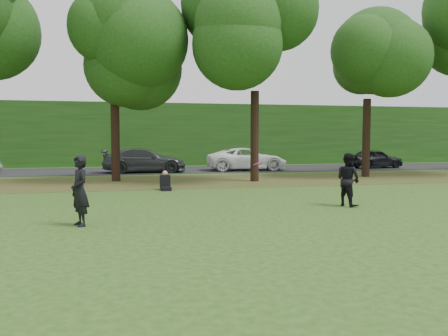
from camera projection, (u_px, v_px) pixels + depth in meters
name	position (u px, v px, depth m)	size (l,w,h in m)	color
ground	(235.00, 239.00, 9.70)	(120.00, 120.00, 0.00)	#214816
leaf_litter	(176.00, 181.00, 22.38)	(60.00, 7.00, 0.01)	#4C381B
street	(164.00, 170.00, 30.18)	(70.00, 7.00, 0.02)	black
far_hedge	(158.00, 135.00, 35.86)	(70.00, 3.00, 5.00)	#1B4413
player_left	(80.00, 191.00, 11.08)	(0.66, 0.43, 1.80)	black
player_right	(348.00, 180.00, 14.35)	(0.85, 0.66, 1.75)	black
parked_cars	(167.00, 160.00, 28.69)	(36.99, 2.82, 1.53)	black
frisbee	(258.00, 163.00, 12.96)	(0.31, 0.33, 0.16)	#FB1585
seated_person	(165.00, 183.00, 18.75)	(0.45, 0.75, 0.83)	black
tree_line	(168.00, 25.00, 21.70)	(55.30, 7.90, 12.31)	black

